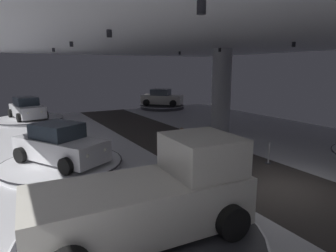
# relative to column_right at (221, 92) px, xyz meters

# --- Properties ---
(ground) EXTENTS (24.00, 44.00, 0.06)m
(ground) POSITION_rel_column_right_xyz_m (-3.94, -8.43, -2.77)
(ground) COLOR silver
(ceiling_with_spotlights) EXTENTS (24.00, 44.00, 0.39)m
(ceiling_with_spotlights) POSITION_rel_column_right_xyz_m (-3.94, -8.43, 2.80)
(ceiling_with_spotlights) COLOR silver
(column_right) EXTENTS (1.25, 1.25, 5.50)m
(column_right) POSITION_rel_column_right_xyz_m (0.00, 0.00, 0.00)
(column_right) COLOR #ADADB2
(column_right) RESTS_ON ground
(display_platform_near_left) EXTENTS (6.07, 6.07, 0.30)m
(display_platform_near_left) POSITION_rel_column_right_xyz_m (-9.86, -9.07, -2.58)
(display_platform_near_left) COLOR #333338
(display_platform_near_left) RESTS_ON ground
(pickup_truck_near_left) EXTENTS (5.41, 2.89, 2.30)m
(pickup_truck_near_left) POSITION_rel_column_right_xyz_m (-9.54, -9.09, -1.51)
(pickup_truck_near_left) COLOR silver
(pickup_truck_near_left) RESTS_ON display_platform_near_left
(display_platform_deep_left) EXTENTS (5.44, 5.44, 0.24)m
(display_platform_deep_left) POSITION_rel_column_right_xyz_m (-10.92, 11.01, -2.62)
(display_platform_deep_left) COLOR #B7B7BC
(display_platform_deep_left) RESTS_ON ground
(display_car_deep_left) EXTENTS (2.81, 4.45, 1.71)m
(display_car_deep_left) POSITION_rel_column_right_xyz_m (-10.93, 11.04, -1.75)
(display_car_deep_left) COLOR silver
(display_car_deep_left) RESTS_ON display_platform_deep_left
(display_platform_mid_left) EXTENTS (5.22, 5.22, 0.25)m
(display_platform_mid_left) POSITION_rel_column_right_xyz_m (-10.55, -2.10, -2.61)
(display_platform_mid_left) COLOR silver
(display_platform_mid_left) RESTS_ON ground
(display_car_mid_left) EXTENTS (3.70, 4.53, 1.71)m
(display_car_mid_left) POSITION_rel_column_right_xyz_m (-10.56, -2.08, -1.73)
(display_car_mid_left) COLOR silver
(display_car_mid_left) RESTS_ON display_platform_mid_left
(display_platform_deep_right) EXTENTS (4.67, 4.67, 0.36)m
(display_platform_deep_right) POSITION_rel_column_right_xyz_m (2.11, 12.15, -2.55)
(display_platform_deep_right) COLOR #333338
(display_platform_deep_right) RESTS_ON ground
(display_car_deep_right) EXTENTS (4.26, 4.22, 1.71)m
(display_car_deep_right) POSITION_rel_column_right_xyz_m (2.09, 12.17, -1.62)
(display_car_deep_right) COLOR silver
(display_car_deep_right) RESTS_ON display_platform_deep_right
(visitor_walking_near) EXTENTS (0.32, 0.32, 1.59)m
(visitor_walking_near) POSITION_rel_column_right_xyz_m (-5.49, -3.91, -1.84)
(visitor_walking_near) COLOR black
(visitor_walking_near) RESTS_ON ground
(stanchion_a) EXTENTS (0.28, 0.28, 1.01)m
(stanchion_a) POSITION_rel_column_right_xyz_m (-2.24, -6.20, -2.38)
(stanchion_a) COLOR #333338
(stanchion_a) RESTS_ON ground
(stanchion_b) EXTENTS (0.28, 0.28, 1.01)m
(stanchion_b) POSITION_rel_column_right_xyz_m (-7.18, -6.37, -2.38)
(stanchion_b) COLOR #333338
(stanchion_b) RESTS_ON ground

